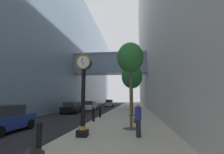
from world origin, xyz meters
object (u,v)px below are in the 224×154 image
(car_blue_far, at_px, (4,119))
(car_black_trailing, at_px, (72,108))
(bollard_nearest, at_px, (39,136))
(bollard_fourth, at_px, (94,114))
(car_silver_mid, at_px, (109,103))
(bollard_fifth, at_px, (100,112))
(bollard_third, at_px, (84,118))
(car_white_near, at_px, (90,106))
(street_tree_near, at_px, (130,58))
(pedestrian_walking, at_px, (138,118))
(street_clock, at_px, (83,89))
(street_tree_mid_near, at_px, (132,77))

(car_blue_far, relative_size, car_black_trailing, 0.92)
(bollard_nearest, bearing_deg, car_black_trailing, 106.95)
(bollard_fourth, bearing_deg, car_silver_mid, 95.46)
(bollard_fifth, bearing_deg, bollard_fourth, -90.00)
(bollard_third, height_order, car_white_near, car_white_near)
(bollard_nearest, xyz_separation_m, street_tree_near, (3.31, 5.36, 4.12))
(pedestrian_walking, height_order, car_black_trailing, pedestrian_walking)
(street_clock, xyz_separation_m, bollard_fourth, (-0.79, 5.70, -1.90))
(bollard_fifth, bearing_deg, car_white_near, 109.75)
(street_clock, distance_m, pedestrian_walking, 3.31)
(bollard_fourth, bearing_deg, car_blue_far, -134.55)
(car_white_near, bearing_deg, bollard_nearest, -79.73)
(bollard_third, height_order, car_blue_far, car_blue_far)
(bollard_third, xyz_separation_m, car_white_near, (-4.14, 17.20, 0.05))
(car_blue_far, bearing_deg, bollard_fifth, 58.39)
(car_white_near, xyz_separation_m, car_silver_mid, (1.51, 13.12, 0.05))
(pedestrian_walking, bearing_deg, car_silver_mid, 100.91)
(bollard_nearest, relative_size, street_tree_near, 0.20)
(pedestrian_walking, height_order, car_white_near, pedestrian_walking)
(bollard_fourth, distance_m, car_blue_far, 6.62)
(bollard_third, xyz_separation_m, car_blue_far, (-4.65, -1.89, 0.09))
(bollard_fifth, distance_m, car_black_trailing, 7.91)
(bollard_fifth, relative_size, street_tree_mid_near, 0.20)
(bollard_fourth, height_order, car_silver_mid, car_silver_mid)
(bollard_third, relative_size, car_blue_far, 0.27)
(bollard_fourth, height_order, car_blue_far, car_blue_far)
(bollard_nearest, relative_size, bollard_third, 1.00)
(street_clock, height_order, street_tree_near, street_tree_near)
(street_tree_near, relative_size, pedestrian_walking, 3.23)
(street_clock, bearing_deg, street_tree_near, 45.53)
(street_tree_mid_near, xyz_separation_m, car_silver_mid, (-5.94, 22.42, -3.77))
(car_silver_mid, height_order, car_black_trailing, car_silver_mid)
(street_clock, height_order, car_blue_far, street_clock)
(car_black_trailing, bearing_deg, bollard_fourth, -59.01)
(car_black_trailing, bearing_deg, car_silver_mid, 82.02)
(bollard_fourth, bearing_deg, street_tree_near, -43.43)
(street_tree_near, bearing_deg, street_clock, -134.47)
(bollard_nearest, xyz_separation_m, car_black_trailing, (-5.25, 17.24, 0.02))
(street_tree_mid_near, distance_m, car_white_near, 12.51)
(bollard_nearest, distance_m, street_tree_near, 7.53)
(street_tree_mid_near, distance_m, car_blue_far, 13.16)
(bollard_nearest, height_order, bollard_fifth, same)
(bollard_fifth, height_order, car_white_near, car_white_near)
(pedestrian_walking, distance_m, car_white_near, 21.30)
(street_clock, bearing_deg, pedestrian_walking, 5.30)
(street_clock, xyz_separation_m, car_white_near, (-4.93, 20.06, -1.85))
(street_clock, xyz_separation_m, street_tree_mid_near, (2.52, 10.76, 1.96))
(street_tree_near, distance_m, car_silver_mid, 31.45)
(bollard_fourth, height_order, street_tree_mid_near, street_tree_mid_near)
(bollard_fourth, relative_size, car_blue_far, 0.27)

